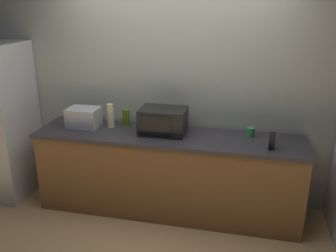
{
  "coord_description": "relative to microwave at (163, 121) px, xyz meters",
  "views": [
    {
      "loc": [
        0.79,
        -3.08,
        2.27
      ],
      "look_at": [
        0.0,
        0.4,
        1.0
      ],
      "focal_mm": 39.08,
      "sensor_mm": 36.0,
      "label": 1
    }
  ],
  "objects": [
    {
      "name": "bottle_olive_oil",
      "position": [
        -0.47,
        0.16,
        -0.04
      ],
      "size": [
        0.08,
        0.08,
        0.18
      ],
      "primitive_type": "cylinder",
      "color": "#4C6B19",
      "rests_on": "counter_run"
    },
    {
      "name": "microwave",
      "position": [
        0.0,
        0.0,
        0.0
      ],
      "size": [
        0.48,
        0.35,
        0.27
      ],
      "color": "black",
      "rests_on": "counter_run"
    },
    {
      "name": "ground_plane",
      "position": [
        0.06,
        -0.45,
        -1.04
      ],
      "size": [
        8.0,
        8.0,
        0.0
      ],
      "primitive_type": "plane",
      "color": "tan"
    },
    {
      "name": "back_wall",
      "position": [
        0.06,
        0.36,
        0.31
      ],
      "size": [
        6.4,
        0.1,
        2.7
      ],
      "primitive_type": "cube",
      "color": "#9EA399",
      "rests_on": "ground_plane"
    },
    {
      "name": "mug_green",
      "position": [
        0.9,
        0.12,
        -0.09
      ],
      "size": [
        0.09,
        0.09,
        0.09
      ],
      "primitive_type": "cylinder",
      "color": "#2D8C47",
      "rests_on": "counter_run"
    },
    {
      "name": "counter_run",
      "position": [
        0.06,
        -0.05,
        -0.58
      ],
      "size": [
        2.84,
        0.64,
        0.9
      ],
      "color": "brown",
      "rests_on": "ground_plane"
    },
    {
      "name": "toaster_oven",
      "position": [
        -0.91,
        0.01,
        -0.03
      ],
      "size": [
        0.34,
        0.26,
        0.21
      ],
      "primitive_type": "cube",
      "color": "#B7BABF",
      "rests_on": "counter_run"
    },
    {
      "name": "cordless_phone",
      "position": [
        1.11,
        -0.17,
        -0.06
      ],
      "size": [
        0.06,
        0.12,
        0.15
      ],
      "primitive_type": "cube",
      "rotation": [
        0.0,
        0.0,
        -0.14
      ],
      "color": "black",
      "rests_on": "counter_run"
    },
    {
      "name": "bottle_hand_soap",
      "position": [
        -0.61,
        0.05,
        -0.0
      ],
      "size": [
        0.07,
        0.07,
        0.26
      ],
      "primitive_type": "cylinder",
      "color": "beige",
      "rests_on": "counter_run"
    }
  ]
}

